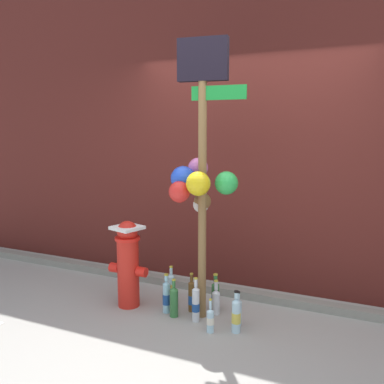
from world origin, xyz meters
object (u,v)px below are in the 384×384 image
bottle_8 (171,288)px  bottle_9 (215,295)px  bottle_0 (191,296)px  bottle_7 (210,320)px  bottle_2 (174,301)px  bottle_5 (167,296)px  bottle_4 (216,301)px  bottle_1 (238,311)px  bottle_6 (236,315)px  memorial_post (200,166)px  bottle_3 (196,304)px  fire_hydrant (128,262)px

bottle_8 → bottle_9: 0.44m
bottle_0 → bottle_7: bottle_0 is taller
bottle_2 → bottle_5: bottle_5 is taller
bottle_2 → bottle_8: bottle_8 is taller
bottle_4 → bottle_7: (0.08, -0.35, -0.02)m
bottle_1 → bottle_5: bottle_5 is taller
bottle_8 → bottle_4: bearing=-1.2°
bottle_1 → bottle_6: bearing=-79.6°
bottle_4 → bottle_6: size_ratio=0.90×
memorial_post → bottle_6: 1.33m
bottle_6 → bottle_7: bearing=-156.1°
bottle_7 → bottle_3: bearing=145.2°
fire_hydrant → bottle_1: size_ratio=2.71×
bottle_1 → bottle_2: size_ratio=0.87×
memorial_post → bottle_9: bearing=66.8°
bottle_6 → bottle_2: bearing=175.3°
bottle_3 → bottle_7: 0.24m
bottle_5 → bottle_7: 0.56m
bottle_4 → bottle_8: bottle_8 is taller
fire_hydrant → bottle_4: fire_hydrant is taller
bottle_5 → bottle_2: bearing=-27.0°
bottle_2 → bottle_6: bottle_6 is taller
memorial_post → bottle_6: bearing=-22.6°
bottle_2 → bottle_9: bearing=47.7°
memorial_post → bottle_0: 1.26m
bottle_3 → bottle_9: bottle_3 is taller
bottle_2 → bottle_8: bearing=122.4°
fire_hydrant → bottle_3: bearing=-3.1°
bottle_3 → bottle_9: 0.33m
bottle_3 → bottle_1: bearing=11.5°
bottle_4 → bottle_9: (-0.05, 0.11, 0.01)m
bottle_2 → bottle_8: 0.26m
bottle_1 → bottle_4: bearing=152.1°
fire_hydrant → bottle_2: bearing=-3.9°
bottle_6 → bottle_1: bearing=100.4°
bottle_6 → bottle_9: bottle_6 is taller
bottle_5 → bottle_9: size_ratio=1.08×
bottle_8 → bottle_3: bearing=-31.7°
bottle_3 → bottle_9: (0.07, 0.32, -0.03)m
memorial_post → fire_hydrant: 1.20m
bottle_6 → bottle_8: bearing=160.4°
memorial_post → bottle_6: (0.41, -0.17, -1.25)m
memorial_post → fire_hydrant: memorial_post is taller
bottle_3 → bottle_4: bottle_3 is taller
bottle_1 → bottle_9: size_ratio=0.90×
fire_hydrant → bottle_0: size_ratio=2.25×
bottle_2 → bottle_9: 0.43m
bottle_5 → bottle_9: (0.39, 0.26, -0.02)m
fire_hydrant → bottle_8: fire_hydrant is taller
bottle_1 → bottle_2: bottle_2 is taller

